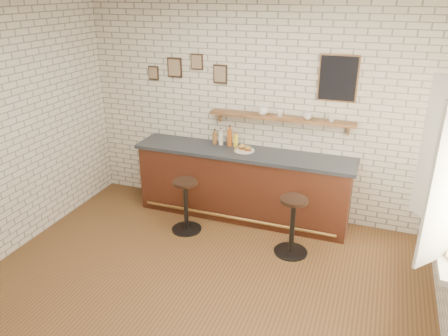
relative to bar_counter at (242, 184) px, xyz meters
The scene contains 20 objects.
ground 1.77m from the bar_counter, 88.05° to the right, with size 5.00×5.00×0.00m, color brown.
bar_counter is the anchor object (origin of this frame).
sandwich_plate 0.51m from the bar_counter, 71.55° to the left, with size 0.28×0.28×0.01m, color white.
ciabatta_sandwich 0.55m from the bar_counter, 55.27° to the left, with size 0.23×0.17×0.07m.
potato_chips 0.52m from the bar_counter, 126.06° to the left, with size 0.24×0.20×0.00m.
bitters_bottle_brown 0.78m from the bar_counter, 162.54° to the left, with size 0.07×0.07×0.23m.
bitters_bottle_white 0.74m from the bar_counter, 158.64° to the left, with size 0.07×0.07×0.25m.
bitters_bottle_amber 0.69m from the bar_counter, 148.99° to the left, with size 0.07×0.07×0.31m.
condiment_bottle_yellow 0.63m from the bar_counter, 136.62° to the left, with size 0.07×0.07×0.21m.
bar_stool_left 0.89m from the bar_counter, 132.22° to the right, with size 0.41×0.41×0.74m.
bar_stool_right 1.13m from the bar_counter, 38.76° to the right, with size 0.43×0.43×0.77m.
wall_shelf 1.09m from the bar_counter, 23.87° to the left, with size 2.00×0.18×0.18m.
shelf_cup_a 1.09m from the bar_counter, 43.47° to the left, with size 0.13×0.13×0.11m, color white.
shelf_cup_b 1.15m from the bar_counter, 23.97° to the left, with size 0.09×0.09×0.08m, color white.
shelf_cup_c 1.34m from the bar_counter, 13.74° to the left, with size 0.12×0.12×0.09m, color white.
shelf_cup_d 1.55m from the bar_counter, 10.03° to the left, with size 0.09×0.09×0.09m, color white.
back_wall_decor 1.59m from the bar_counter, 44.66° to the left, with size 2.96×0.02×0.56m.
window_sill 2.86m from the bar_counter, 29.65° to the right, with size 0.20×1.35×0.06m.
book_lower 2.99m from the bar_counter, 34.54° to the right, with size 0.18×0.25×0.02m, color tan.
book_upper 2.97m from the bar_counter, 33.92° to the right, with size 0.17×0.23×0.02m, color tan.
Camera 1 is at (1.66, -3.72, 3.14)m, focal length 35.00 mm.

